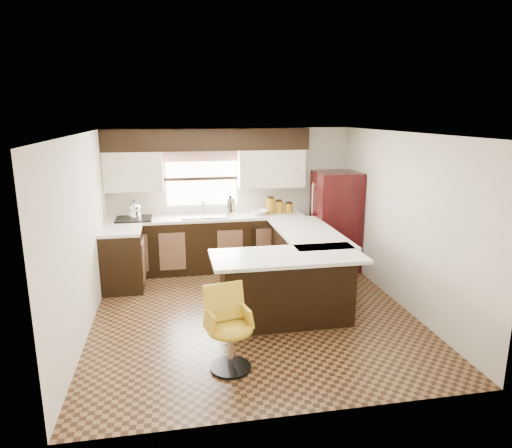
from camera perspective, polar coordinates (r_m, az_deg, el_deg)
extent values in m
plane|color=#49301A|center=(6.32, -0.38, -11.04)|extent=(4.40, 4.40, 0.00)
plane|color=silver|center=(5.75, -0.42, 11.26)|extent=(4.40, 4.40, 0.00)
plane|color=beige|center=(8.05, -3.16, 3.33)|extent=(4.40, 0.00, 4.40)
plane|color=beige|center=(3.88, 5.39, -8.24)|extent=(4.40, 0.00, 4.40)
plane|color=beige|center=(5.93, -20.79, -1.30)|extent=(0.00, 4.40, 4.40)
plane|color=beige|center=(6.61, 17.82, 0.40)|extent=(0.00, 4.40, 4.40)
cube|color=black|center=(7.88, -6.06, -2.55)|extent=(3.30, 0.60, 0.90)
cube|color=black|center=(7.29, -16.31, -4.41)|extent=(0.60, 0.70, 0.90)
cube|color=silver|center=(7.77, -6.14, 0.80)|extent=(3.30, 0.60, 0.04)
cube|color=silver|center=(7.16, -16.56, -0.81)|extent=(0.60, 0.70, 0.04)
cube|color=black|center=(7.71, -6.09, 10.46)|extent=(3.40, 0.35, 0.36)
cube|color=beige|center=(7.76, -15.07, 6.38)|extent=(0.94, 0.35, 0.64)
cube|color=beige|center=(7.91, 1.88, 6.97)|extent=(1.14, 0.35, 0.64)
cube|color=white|center=(7.92, -6.78, 5.66)|extent=(1.20, 0.02, 0.90)
cube|color=#D19B93|center=(7.84, -6.84, 8.44)|extent=(1.30, 0.06, 0.18)
cube|color=#B2B2B7|center=(7.73, -6.51, 1.02)|extent=(0.75, 0.45, 0.03)
cube|color=black|center=(7.75, 1.51, -2.91)|extent=(0.58, 0.03, 0.78)
cube|color=black|center=(7.75, -15.02, 0.63)|extent=(0.58, 0.50, 0.02)
cube|color=black|center=(6.92, 6.07, -4.88)|extent=(0.60, 1.95, 0.90)
cube|color=black|center=(5.90, 3.84, -8.16)|extent=(1.65, 0.60, 0.90)
cube|color=silver|center=(6.80, 6.58, -1.07)|extent=(0.84, 1.95, 0.04)
cube|color=silver|center=(5.66, 3.94, -4.06)|extent=(1.89, 0.84, 0.04)
cube|color=black|center=(7.92, 9.91, 0.35)|extent=(0.72, 0.70, 1.69)
cylinder|color=silver|center=(7.77, -3.23, 2.20)|extent=(0.15, 0.15, 0.31)
imported|color=white|center=(7.87, 0.32, 1.49)|extent=(0.40, 0.40, 0.07)
cylinder|color=#926411|center=(7.91, 1.81, 2.28)|extent=(0.14, 0.14, 0.27)
cylinder|color=#926411|center=(7.95, 2.89, 2.08)|extent=(0.13, 0.13, 0.20)
cylinder|color=#926411|center=(7.99, 4.11, 1.98)|extent=(0.14, 0.14, 0.17)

